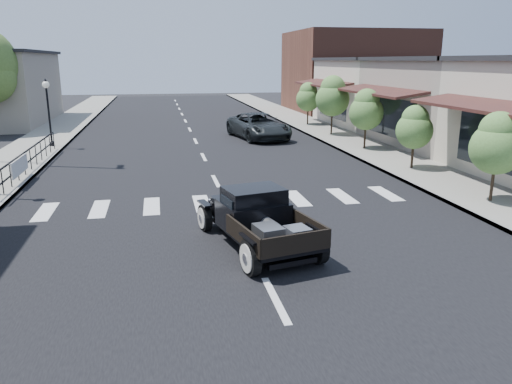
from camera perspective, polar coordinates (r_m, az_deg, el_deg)
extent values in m
plane|color=black|center=(12.61, -0.91, -6.19)|extent=(120.00, 120.00, 0.00)
cube|color=black|center=(27.05, -6.59, 5.13)|extent=(14.00, 80.00, 0.02)
cube|color=gray|center=(27.71, -24.44, 4.27)|extent=(3.00, 80.00, 0.15)
cube|color=gray|center=(28.96, 10.49, 5.75)|extent=(3.00, 80.00, 0.15)
cube|color=gray|center=(30.02, 23.91, 9.25)|extent=(10.00, 9.00, 4.50)
cube|color=beige|center=(37.75, 16.09, 10.82)|extent=(10.00, 9.00, 4.50)
cube|color=brown|center=(47.01, 11.14, 13.32)|extent=(11.00, 10.00, 7.00)
imported|color=black|center=(29.67, 0.29, 7.52)|extent=(3.43, 5.74, 1.49)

